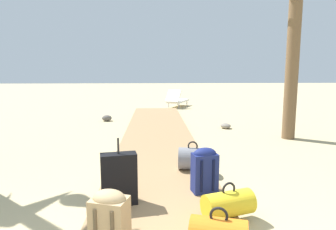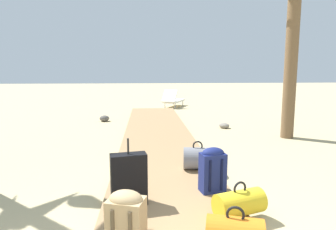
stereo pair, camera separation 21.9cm
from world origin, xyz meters
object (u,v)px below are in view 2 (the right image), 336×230
duffel_bag_yellow (239,203)px  lounge_chair (173,100)px  backpack_tan (126,221)px  suitcase_black (129,179)px  duffel_bag_grey (197,158)px  backpack_navy (213,168)px

duffel_bag_yellow → lounge_chair: lounge_chair is taller
duffel_bag_yellow → backpack_tan: bearing=-153.8°
suitcase_black → lounge_chair: size_ratio=0.50×
duffel_bag_yellow → suitcase_black: size_ratio=0.76×
duffel_bag_yellow → suitcase_black: bearing=163.5°
duffel_bag_grey → backpack_tan: size_ratio=0.85×
backpack_navy → lounge_chair: bearing=87.8°
backpack_navy → lounge_chair: 9.44m
suitcase_black → duffel_bag_yellow: bearing=-16.5°
duffel_bag_yellow → suitcase_black: 1.30m
backpack_navy → suitcase_black: 1.12m
lounge_chair → suitcase_black: bearing=-98.5°
duffel_bag_grey → suitcase_black: 1.58m
suitcase_black → lounge_chair: bearing=81.5°
duffel_bag_yellow → duffel_bag_grey: size_ratio=1.24×
backpack_tan → backpack_navy: bearing=49.9°
duffel_bag_grey → lounge_chair: (0.41, 8.54, 0.07)m
backpack_navy → lounge_chair: lounge_chair is taller
duffel_bag_yellow → backpack_tan: (-1.20, -0.59, 0.16)m
duffel_bag_grey → backpack_tan: bearing=-115.3°
backpack_tan → duffel_bag_grey: bearing=64.7°
duffel_bag_yellow → lounge_chair: 10.09m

